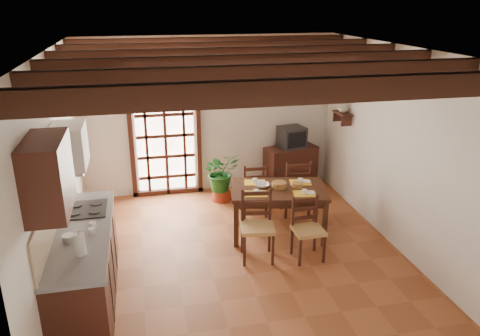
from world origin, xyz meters
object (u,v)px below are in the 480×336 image
object	(u,v)px
dining_table	(279,194)
crt_tv	(292,137)
kitchen_counter	(85,265)
pendant_lamp	(279,97)
potted_plant	(221,169)
chair_near_right	(307,240)
chair_far_left	(254,198)
chair_near_left	(257,238)
chair_far_right	(295,197)
sideboard	(290,168)

from	to	relation	value
dining_table	crt_tv	xyz separation A→B (m)	(0.75, 1.71, 0.34)
kitchen_counter	pendant_lamp	world-z (taller)	pendant_lamp
potted_plant	pendant_lamp	world-z (taller)	pendant_lamp
kitchen_counter	crt_tv	size ratio (longest dim) A/B	4.43
chair_near_right	chair_far_left	bearing A→B (deg)	102.45
chair_near_right	crt_tv	distance (m)	2.64
chair_near_left	chair_near_right	distance (m)	0.69
chair_far_right	sideboard	xyz separation A→B (m)	(0.27, 1.10, 0.10)
chair_near_right	chair_far_left	world-z (taller)	chair_far_left
sideboard	pendant_lamp	bearing A→B (deg)	-127.68
chair_far_left	potted_plant	world-z (taller)	potted_plant
chair_near_left	crt_tv	distance (m)	2.73
crt_tv	pendant_lamp	world-z (taller)	pendant_lamp
kitchen_counter	chair_near_right	world-z (taller)	kitchen_counter
chair_far_right	sideboard	bearing A→B (deg)	-98.34
dining_table	chair_near_left	xyz separation A→B (m)	(-0.48, -0.62, -0.35)
dining_table	chair_far_right	size ratio (longest dim) A/B	1.59
kitchen_counter	crt_tv	distance (m)	4.46
kitchen_counter	chair_near_right	size ratio (longest dim) A/B	2.61
dining_table	sideboard	world-z (taller)	sideboard
chair_far_right	sideboard	world-z (taller)	chair_far_right
pendant_lamp	chair_far_left	bearing A→B (deg)	106.12
chair_near_right	sideboard	bearing A→B (deg)	75.57
chair_near_right	potted_plant	size ratio (longest dim) A/B	0.48
kitchen_counter	pendant_lamp	bearing A→B (deg)	24.39
kitchen_counter	sideboard	bearing A→B (deg)	39.56
dining_table	chair_far_left	size ratio (longest dim) A/B	1.69
kitchen_counter	chair_near_left	distance (m)	2.24
kitchen_counter	dining_table	bearing A→B (deg)	22.59
chair_near_right	chair_far_right	world-z (taller)	chair_far_right
crt_tv	chair_far_left	bearing A→B (deg)	-145.66
chair_near_left	chair_far_left	xyz separation A→B (m)	(0.29, 1.38, -0.02)
crt_tv	pendant_lamp	size ratio (longest dim) A/B	0.60
chair_far_right	sideboard	size ratio (longest dim) A/B	1.02
dining_table	sideboard	size ratio (longest dim) A/B	1.62
potted_plant	pendant_lamp	distance (m)	2.11
sideboard	crt_tv	distance (m)	0.59
sideboard	pendant_lamp	distance (m)	2.45
chair_far_left	sideboard	size ratio (longest dim) A/B	0.96
chair_far_left	pendant_lamp	xyz separation A→B (m)	(0.19, -0.66, 1.79)
chair_near_left	chair_near_right	world-z (taller)	chair_near_left
chair_far_right	sideboard	distance (m)	1.14
dining_table	chair_near_right	world-z (taller)	chair_near_right
pendant_lamp	dining_table	bearing A→B (deg)	-90.00
chair_near_right	kitchen_counter	bearing A→B (deg)	-174.65
dining_table	potted_plant	xyz separation A→B (m)	(-0.61, 1.44, -0.08)
chair_near_left	chair_near_right	size ratio (longest dim) A/B	1.11
crt_tv	potted_plant	distance (m)	1.45
chair_near_left	dining_table	bearing A→B (deg)	60.21
chair_far_left	dining_table	bearing A→B (deg)	106.83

